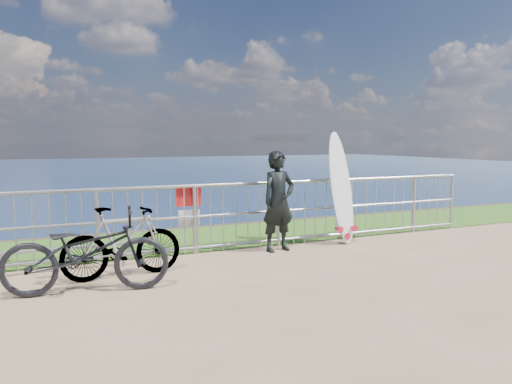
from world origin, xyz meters
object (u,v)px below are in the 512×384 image
surfboard (342,192)px  bicycle_far (122,242)px  surfer (278,201)px  bicycle_near (86,252)px

surfboard → bicycle_far: size_ratio=1.24×
surfer → bicycle_near: bearing=-170.1°
surfboard → bicycle_near: bearing=-165.0°
bicycle_near → bicycle_far: size_ratio=1.20×
bicycle_near → surfer: bearing=-61.7°
surfboard → surfer: bearing=-175.2°
surfer → bicycle_near: surfer is taller
surfer → surfboard: size_ratio=0.83×
surfer → bicycle_near: (-3.12, -1.08, -0.32)m
surfboard → bicycle_near: 4.60m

